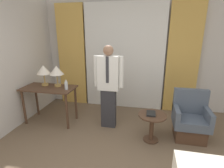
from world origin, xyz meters
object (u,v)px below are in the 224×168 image
Objects in this scene: table_lamp_left at (44,70)px; desk at (49,93)px; table_lamp_right at (57,71)px; person at (109,84)px; armchair at (190,121)px; bottle_near_edge at (66,85)px; side_table at (152,123)px; book at (151,113)px.

desk is at bearing -37.67° from table_lamp_left.
table_lamp_left and table_lamp_right have the same top height.
person is (1.13, -0.05, -0.21)m from table_lamp_right.
table_lamp_right is (0.30, 0.00, 0.00)m from table_lamp_left.
table_lamp_left is at bearing 177.12° from armchair.
bottle_near_edge is at bearing -172.74° from person.
side_table is (0.87, -0.34, -0.57)m from person.
table_lamp_left is at bearing 164.25° from bottle_near_edge.
table_lamp_right reaches higher than desk.
table_lamp_left is 2.39m from book.
book is (-0.72, -0.23, 0.20)m from armchair.
desk reaches higher than side_table.
person is at bearing -2.77° from table_lamp_right.
bottle_near_edge is (0.28, -0.16, -0.25)m from table_lamp_right.
bottle_near_edge is at bearing 172.41° from side_table.
table_lamp_left is 2.46m from side_table.
armchair is 4.24× the size of book.
desk is 2.15m from book.
table_lamp_right is at bearing 168.89° from side_table.
bottle_near_edge is (0.43, -0.05, 0.21)m from desk.
bottle_near_edge is at bearing 172.56° from book.
person is 1.86× the size of armchair.
armchair is (2.70, -0.15, -0.79)m from table_lamp_right.
person reaches higher than desk.
book is (1.98, -0.39, -0.59)m from table_lamp_right.
armchair is at bearing -0.69° from desk.
armchair is (1.56, -0.10, -0.58)m from person.
bottle_near_edge reaches higher than book.
book is (2.13, -0.27, -0.13)m from desk.
person is (0.85, 0.11, 0.04)m from bottle_near_edge.
book is at bearing -161.95° from armchair.
armchair is (2.85, -0.03, -0.32)m from desk.
table_lamp_right is at bearing 168.96° from book.
armchair is 0.78m from book.
armchair is at bearing -2.88° from table_lamp_left.
table_lamp_left is at bearing 170.40° from book.
person is (1.43, -0.05, -0.21)m from table_lamp_left.
armchair is 0.73m from side_table.
desk is at bearing 172.68° from side_table.
book reaches higher than side_table.
person is 1.67m from armchair.
desk is at bearing 173.77° from bottle_near_edge.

